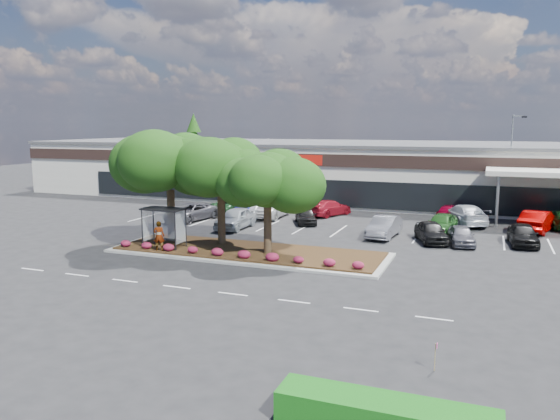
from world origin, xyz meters
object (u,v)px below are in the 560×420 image
(survey_stake, at_px, (436,353))
(car_1, at_px, (236,218))
(car_0, at_px, (190,212))
(light_pole, at_px, (511,170))

(survey_stake, relative_size, car_1, 0.20)
(survey_stake, xyz_separation_m, car_0, (-22.69, 22.65, 0.10))
(light_pole, relative_size, survey_stake, 9.21)
(light_pole, height_order, car_0, light_pole)
(light_pole, bearing_deg, car_0, -150.75)
(survey_stake, height_order, car_1, car_1)
(car_0, height_order, car_1, car_1)
(light_pole, xyz_separation_m, survey_stake, (-3.23, -37.16, -3.40))
(car_0, bearing_deg, car_1, -9.78)
(survey_stake, bearing_deg, light_pole, 85.04)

